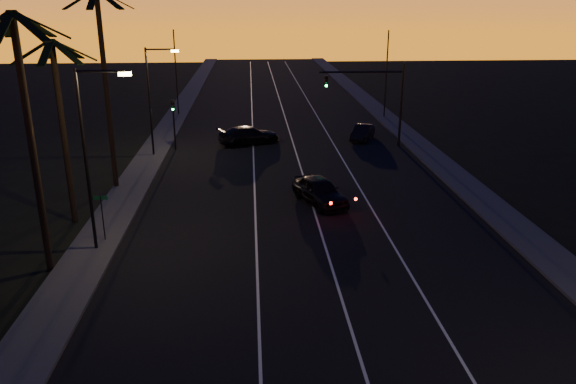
{
  "coord_description": "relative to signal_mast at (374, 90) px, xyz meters",
  "views": [
    {
      "loc": [
        -3.13,
        -6.21,
        11.9
      ],
      "look_at": [
        -1.37,
        20.09,
        2.86
      ],
      "focal_mm": 35.0,
      "sensor_mm": 36.0,
      "label": 1
    }
  ],
  "objects": [
    {
      "name": "sidewalk_left",
      "position": [
        -18.34,
        -9.99,
        -4.7
      ],
      "size": [
        2.4,
        170.0,
        0.16
      ],
      "primitive_type": "cube",
      "color": "#333331",
      "rests_on": "ground"
    },
    {
      "name": "lead_car",
      "position": [
        -6.15,
        -13.89,
        -3.96
      ],
      "size": [
        3.63,
        5.62,
        1.63
      ],
      "color": "black",
      "rests_on": "road"
    },
    {
      "name": "cross_car",
      "position": [
        -10.47,
        1.5,
        -3.99
      ],
      "size": [
        5.8,
        4.05,
        1.56
      ],
      "color": "black",
      "rests_on": "road"
    },
    {
      "name": "street_sign",
      "position": [
        -17.94,
        -18.99,
        -3.13
      ],
      "size": [
        0.7,
        0.06,
        2.6
      ],
      "color": "black",
      "rests_on": "ground"
    },
    {
      "name": "lane_stripe_right",
      "position": [
        -3.14,
        -9.99,
        -4.76
      ],
      "size": [
        0.12,
        160.0,
        0.01
      ],
      "primitive_type": "cube",
      "color": "silver",
      "rests_on": "road"
    },
    {
      "name": "signal_post",
      "position": [
        -16.64,
        -0.01,
        -1.89
      ],
      "size": [
        0.28,
        0.37,
        4.2
      ],
      "color": "black",
      "rests_on": "ground"
    },
    {
      "name": "sidewalk_right",
      "position": [
        4.06,
        -9.99,
        -4.7
      ],
      "size": [
        2.4,
        170.0,
        0.16
      ],
      "primitive_type": "cube",
      "color": "#333331",
      "rests_on": "ground"
    },
    {
      "name": "lane_stripe_mid",
      "position": [
        -6.64,
        -9.99,
        -4.76
      ],
      "size": [
        0.12,
        160.0,
        0.01
      ],
      "primitive_type": "cube",
      "color": "silver",
      "rests_on": "road"
    },
    {
      "name": "far_pole_right",
      "position": [
        3.86,
        12.01,
        -0.28
      ],
      "size": [
        0.14,
        0.14,
        9.0
      ],
      "primitive_type": "cylinder",
      "color": "black",
      "rests_on": "ground"
    },
    {
      "name": "right_car",
      "position": [
        -0.31,
        2.4,
        -4.11
      ],
      "size": [
        2.94,
        4.26,
        1.33
      ],
      "color": "black",
      "rests_on": "road"
    },
    {
      "name": "lane_stripe_left",
      "position": [
        -10.14,
        -9.99,
        -4.76
      ],
      "size": [
        0.12,
        160.0,
        0.01
      ],
      "primitive_type": "cube",
      "color": "silver",
      "rests_on": "road"
    },
    {
      "name": "palm_mid",
      "position": [
        -20.34,
        -15.99,
        1.47
      ],
      "size": [
        4.25,
        4.16,
        10.03
      ],
      "color": "black",
      "rests_on": "ground"
    },
    {
      "name": "streetlight_left_far",
      "position": [
        -17.82,
        -1.99,
        0.28
      ],
      "size": [
        2.55,
        0.26,
        8.5
      ],
      "color": "black",
      "rests_on": "ground"
    },
    {
      "name": "signal_mast",
      "position": [
        0.0,
        0.0,
        0.0
      ],
      "size": [
        7.1,
        0.41,
        7.0
      ],
      "color": "black",
      "rests_on": "ground"
    },
    {
      "name": "streetlight_left_near",
      "position": [
        -17.84,
        -19.99,
        0.54
      ],
      "size": [
        2.55,
        0.26,
        9.0
      ],
      "color": "black",
      "rests_on": "ground"
    },
    {
      "name": "palm_near",
      "position": [
        -19.74,
        -21.99,
        2.29
      ],
      "size": [
        4.25,
        4.16,
        11.53
      ],
      "color": "black",
      "rests_on": "ground"
    },
    {
      "name": "far_pole_left",
      "position": [
        -18.14,
        15.01,
        -0.28
      ],
      "size": [
        0.14,
        0.14,
        9.0
      ],
      "primitive_type": "cylinder",
      "color": "black",
      "rests_on": "ground"
    },
    {
      "name": "road",
      "position": [
        -7.14,
        -9.99,
        -4.78
      ],
      "size": [
        20.0,
        170.0,
        0.01
      ],
      "primitive_type": "cube",
      "color": "black",
      "rests_on": "ground"
    },
    {
      "name": "palm_far",
      "position": [
        -19.34,
        -9.99,
        2.83
      ],
      "size": [
        4.25,
        4.16,
        12.53
      ],
      "color": "black",
      "rests_on": "ground"
    }
  ]
}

